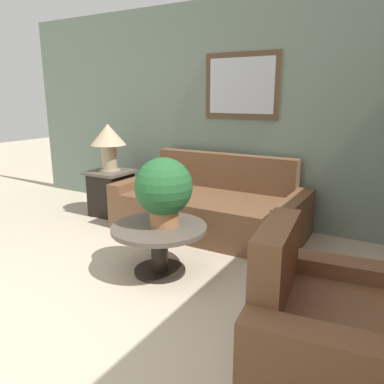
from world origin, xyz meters
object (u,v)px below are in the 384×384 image
(armchair, at_px, (344,336))
(table_lamp, at_px, (108,139))
(coffee_table, at_px, (159,239))
(couch_main, at_px, (210,208))
(potted_plant_on_table, at_px, (164,189))
(side_table, at_px, (111,192))

(armchair, xyz_separation_m, table_lamp, (-3.10, 1.62, 0.72))
(armchair, xyz_separation_m, coffee_table, (-1.59, 0.56, 0.05))
(couch_main, xyz_separation_m, table_lamp, (-1.39, -0.11, 0.71))
(table_lamp, relative_size, potted_plant_on_table, 1.02)
(side_table, distance_m, table_lamp, 0.69)
(armchair, bearing_deg, couch_main, 37.85)
(armchair, distance_m, side_table, 3.50)
(coffee_table, bearing_deg, armchair, -19.49)
(potted_plant_on_table, bearing_deg, couch_main, 97.22)
(coffee_table, bearing_deg, side_table, 144.91)
(coffee_table, xyz_separation_m, potted_plant_on_table, (0.03, 0.04, 0.44))
(armchair, bearing_deg, table_lamp, 55.61)
(coffee_table, relative_size, table_lamp, 1.38)
(table_lamp, bearing_deg, couch_main, 4.57)
(armchair, height_order, side_table, armchair)
(couch_main, height_order, side_table, couch_main)
(side_table, relative_size, table_lamp, 0.98)
(side_table, bearing_deg, table_lamp, 90.00)
(coffee_table, bearing_deg, potted_plant_on_table, 56.16)
(table_lamp, bearing_deg, potted_plant_on_table, -33.55)
(table_lamp, height_order, potted_plant_on_table, table_lamp)
(couch_main, relative_size, armchair, 1.92)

